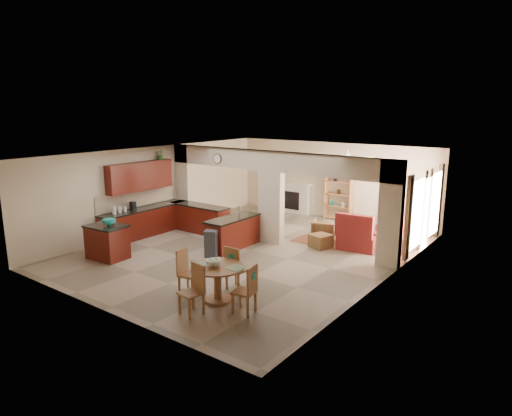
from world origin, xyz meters
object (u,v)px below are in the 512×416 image
Objects in this scene: armchair at (324,231)px; dining_table at (218,278)px; sofa at (403,232)px; kitchen_island at (107,242)px.

dining_table is at bearing 74.86° from armchair.
sofa is (1.72, 6.57, -0.16)m from dining_table.
dining_table is 6.79m from sofa.
kitchen_island is at bearing 33.05° from armchair.
dining_table reaches higher than sofa.
dining_table is at bearing -8.94° from kitchen_island.
dining_table is 5.35m from armchair.
kitchen_island is 0.46× the size of sofa.
armchair is at bearing 93.45° from dining_table.
dining_table reaches higher than armchair.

